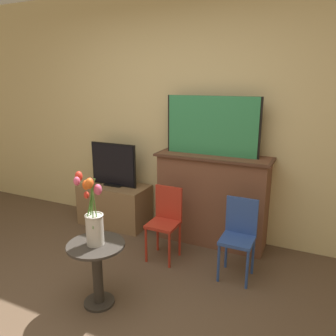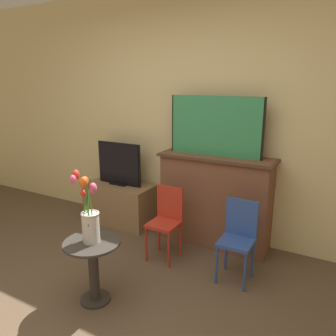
{
  "view_description": "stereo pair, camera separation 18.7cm",
  "coord_description": "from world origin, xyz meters",
  "px_view_note": "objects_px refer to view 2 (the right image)",
  "views": [
    {
      "loc": [
        1.39,
        -1.27,
        1.72
      ],
      "look_at": [
        0.18,
        1.32,
        0.96
      ],
      "focal_mm": 35.0,
      "sensor_mm": 36.0,
      "label": 1
    },
    {
      "loc": [
        1.56,
        -1.19,
        1.72
      ],
      "look_at": [
        0.18,
        1.32,
        0.96
      ],
      "focal_mm": 35.0,
      "sensor_mm": 36.0,
      "label": 2
    }
  ],
  "objects_px": {
    "painting": "(215,126)",
    "chair_blue": "(238,235)",
    "chair_red": "(166,218)",
    "vase_tulips": "(89,216)",
    "tv_monitor": "(119,164)"
  },
  "relations": [
    {
      "from": "tv_monitor",
      "to": "chair_red",
      "type": "height_order",
      "value": "tv_monitor"
    },
    {
      "from": "tv_monitor",
      "to": "vase_tulips",
      "type": "distance_m",
      "value": 1.53
    },
    {
      "from": "painting",
      "to": "tv_monitor",
      "type": "distance_m",
      "value": 1.3
    },
    {
      "from": "chair_blue",
      "to": "vase_tulips",
      "type": "relative_size",
      "value": 1.3
    },
    {
      "from": "painting",
      "to": "vase_tulips",
      "type": "relative_size",
      "value": 1.78
    },
    {
      "from": "painting",
      "to": "chair_blue",
      "type": "height_order",
      "value": "painting"
    },
    {
      "from": "vase_tulips",
      "to": "chair_red",
      "type": "bearing_deg",
      "value": 79.27
    },
    {
      "from": "vase_tulips",
      "to": "painting",
      "type": "bearing_deg",
      "value": 72.24
    },
    {
      "from": "painting",
      "to": "vase_tulips",
      "type": "height_order",
      "value": "painting"
    },
    {
      "from": "chair_red",
      "to": "chair_blue",
      "type": "distance_m",
      "value": 0.73
    },
    {
      "from": "painting",
      "to": "chair_blue",
      "type": "bearing_deg",
      "value": -49.64
    },
    {
      "from": "vase_tulips",
      "to": "tv_monitor",
      "type": "bearing_deg",
      "value": 118.65
    },
    {
      "from": "painting",
      "to": "chair_red",
      "type": "relative_size",
      "value": 1.37
    },
    {
      "from": "painting",
      "to": "vase_tulips",
      "type": "bearing_deg",
      "value": -107.76
    },
    {
      "from": "chair_blue",
      "to": "chair_red",
      "type": "bearing_deg",
      "value": 178.56
    }
  ]
}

